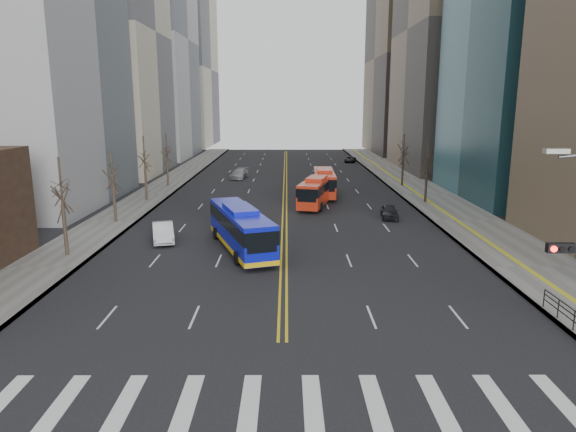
{
  "coord_description": "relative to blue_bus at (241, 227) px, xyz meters",
  "views": [
    {
      "loc": [
        0.21,
        -17.4,
        11.04
      ],
      "look_at": [
        0.28,
        10.82,
        4.86
      ],
      "focal_mm": 32.0,
      "sensor_mm": 36.0,
      "label": 1
    }
  ],
  "objects": [
    {
      "name": "ground",
      "position": [
        3.33,
        -20.85,
        -1.78
      ],
      "size": [
        220.0,
        220.0,
        0.0
      ],
      "primitive_type": "plane",
      "color": "black"
    },
    {
      "name": "sidewalk_right",
      "position": [
        20.83,
        24.15,
        -1.71
      ],
      "size": [
        7.0,
        130.0,
        0.15
      ],
      "primitive_type": "cube",
      "color": "slate",
      "rests_on": "ground"
    },
    {
      "name": "sidewalk_left",
      "position": [
        -13.17,
        24.15,
        -1.71
      ],
      "size": [
        5.0,
        130.0,
        0.15
      ],
      "primitive_type": "cube",
      "color": "slate",
      "rests_on": "ground"
    },
    {
      "name": "crosswalk",
      "position": [
        3.33,
        -20.85,
        -1.78
      ],
      "size": [
        26.7,
        4.0,
        0.01
      ],
      "color": "silver",
      "rests_on": "ground"
    },
    {
      "name": "centerline",
      "position": [
        3.33,
        34.15,
        -1.78
      ],
      "size": [
        0.55,
        100.0,
        0.01
      ],
      "color": "gold",
      "rests_on": "ground"
    },
    {
      "name": "office_towers",
      "position": [
        3.45,
        47.66,
        22.14
      ],
      "size": [
        83.0,
        134.0,
        58.0
      ],
      "color": "gray",
      "rests_on": "ground"
    },
    {
      "name": "pedestrian_railing",
      "position": [
        17.63,
        -14.85,
        -0.96
      ],
      "size": [
        0.06,
        6.06,
        1.02
      ],
      "color": "black",
      "rests_on": "sidewalk_right"
    },
    {
      "name": "street_trees",
      "position": [
        -3.85,
        13.7,
        3.09
      ],
      "size": [
        35.2,
        47.2,
        7.6
      ],
      "color": "#33261F",
      "rests_on": "ground"
    },
    {
      "name": "blue_bus",
      "position": [
        0.0,
        0.0,
        0.0
      ],
      "size": [
        6.14,
        11.82,
        3.4
      ],
      "color": "#0C14BA",
      "rests_on": "ground"
    },
    {
      "name": "red_bus_near",
      "position": [
        6.82,
        17.72,
        0.0
      ],
      "size": [
        4.73,
        10.26,
        3.2
      ],
      "color": "red",
      "rests_on": "ground"
    },
    {
      "name": "red_bus_far",
      "position": [
        8.14,
        24.1,
        0.05
      ],
      "size": [
        2.83,
        10.32,
        3.28
      ],
      "color": "red",
      "rests_on": "ground"
    },
    {
      "name": "car_white",
      "position": [
        -6.61,
        2.54,
        -1.02
      ],
      "size": [
        2.77,
        4.9,
        1.53
      ],
      "primitive_type": "imported",
      "rotation": [
        0.0,
        0.0,
        0.26
      ],
      "color": "silver",
      "rests_on": "ground"
    },
    {
      "name": "car_dark_mid",
      "position": [
        13.67,
        11.19,
        -1.13
      ],
      "size": [
        1.96,
        4.0,
        1.31
      ],
      "primitive_type": "imported",
      "rotation": [
        0.0,
        0.0,
        -0.11
      ],
      "color": "black",
      "rests_on": "ground"
    },
    {
      "name": "car_silver",
      "position": [
        -3.63,
        38.85,
        -1.05
      ],
      "size": [
        2.95,
        5.35,
        1.47
      ],
      "primitive_type": "imported",
      "rotation": [
        0.0,
        0.0,
        -0.19
      ],
      "color": "gray",
      "rests_on": "ground"
    },
    {
      "name": "car_dark_far",
      "position": [
        15.83,
        60.86,
        -1.23
      ],
      "size": [
        2.84,
        4.34,
        1.11
      ],
      "primitive_type": "imported",
      "rotation": [
        0.0,
        0.0,
        -0.27
      ],
      "color": "black",
      "rests_on": "ground"
    }
  ]
}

